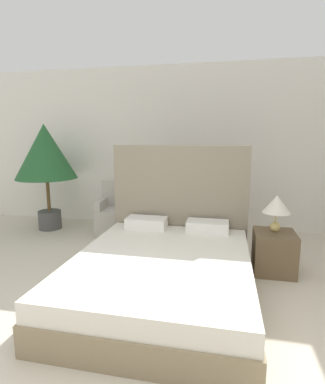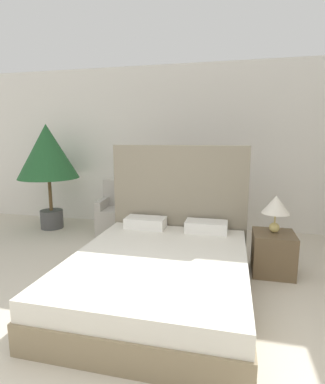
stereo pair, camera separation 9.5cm
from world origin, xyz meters
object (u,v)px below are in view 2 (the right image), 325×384
Objects in this scene: nightstand at (273,253)px; table_lamp at (276,206)px; armchair_near_window_left at (119,217)px; potted_palm at (47,155)px; bed at (161,268)px; armchair_near_window_right at (182,221)px; side_table at (150,220)px.

nightstand is 0.58m from table_lamp.
potted_palm is at bearing 173.38° from armchair_near_window_left.
bed is 3.27m from potted_palm.
bed is 2.17m from armchair_near_window_left.
armchair_near_window_right is 1.74m from table_lamp.
table_lamp is 0.87× the size of side_table.
potted_palm reaches higher than armchair_near_window_right.
bed is at bearing -147.87° from nightstand.
side_table is at bearing -7.06° from armchair_near_window_left.
armchair_near_window_left is 1.73× the size of side_table.
nightstand is 1.13× the size of table_lamp.
armchair_near_window_right is 1.73× the size of side_table.
table_lamp is (1.22, 0.79, 0.55)m from bed.
bed is 2.50× the size of armchair_near_window_left.
bed is at bearing -146.87° from table_lamp.
table_lamp is at bearing -15.43° from potted_palm.
table_lamp is at bearing -29.73° from armchair_near_window_left.
side_table is (-1.85, 1.05, 0.00)m from nightstand.
nightstand is 2.13m from side_table.
bed is 1.92m from side_table.
bed reaches higher than side_table.
bed is at bearing -63.50° from armchair_near_window_left.
armchair_near_window_left reaches higher than side_table.
potted_palm is 3.68× the size of nightstand.
bed is at bearing -82.53° from armchair_near_window_right.
armchair_near_window_right is at bearing -0.00° from potted_palm.
armchair_near_window_right is (-0.08, 1.82, 0.00)m from bed.
armchair_near_window_left is 1.11m from armchair_near_window_right.
table_lamp is at bearing -28.92° from side_table.
bed reaches higher than table_lamp.
table_lamp is (3.71, -1.02, -0.51)m from potted_palm.
side_table is (-0.55, -0.00, -0.02)m from armchair_near_window_right.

